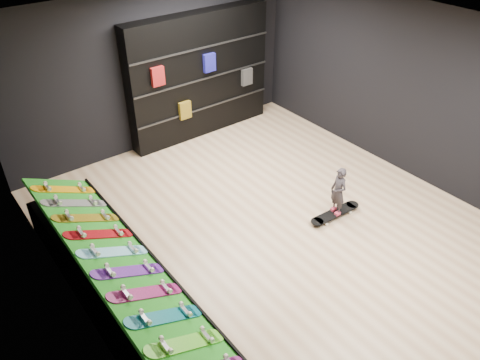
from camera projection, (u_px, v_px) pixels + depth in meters
floor at (273, 227)px, 7.36m from camera, size 6.00×7.00×0.01m
ceiling at (283, 37)px, 5.66m from camera, size 6.00×7.00×0.01m
wall_back at (154, 70)px, 8.80m from camera, size 6.00×0.02×3.00m
wall_left at (67, 230)px, 5.00m from camera, size 0.02×7.00×3.00m
wall_right at (408, 91)px, 8.02m from camera, size 0.02×7.00×3.00m
display_rack at (122, 291)px, 5.94m from camera, size 0.90×4.50×0.50m
turf_ramp at (120, 263)px, 5.70m from camera, size 0.92×4.50×0.46m
back_shelving at (199, 76)px, 9.28m from camera, size 3.09×0.36×2.47m
floor_skateboard at (335, 214)px, 7.55m from camera, size 0.99×0.27×0.09m
child at (337, 200)px, 7.38m from camera, size 0.16×0.21×0.50m
display_board_1 at (186, 343)px, 4.73m from camera, size 0.93×0.22×0.50m
display_board_2 at (165, 317)px, 5.00m from camera, size 0.93×0.22×0.50m
display_board_3 at (146, 293)px, 5.28m from camera, size 0.93×0.22×0.50m
display_board_4 at (129, 271)px, 5.55m from camera, size 0.93×0.22×0.50m
display_board_5 at (113, 252)px, 5.83m from camera, size 0.93×0.22×0.50m
display_board_6 at (99, 234)px, 6.11m from camera, size 0.93×0.22×0.50m
display_board_7 at (87, 218)px, 6.38m from camera, size 0.93×0.22×0.50m
display_board_8 at (75, 203)px, 6.66m from camera, size 0.93×0.22×0.50m
display_board_9 at (64, 189)px, 6.93m from camera, size 0.93×0.22×0.50m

